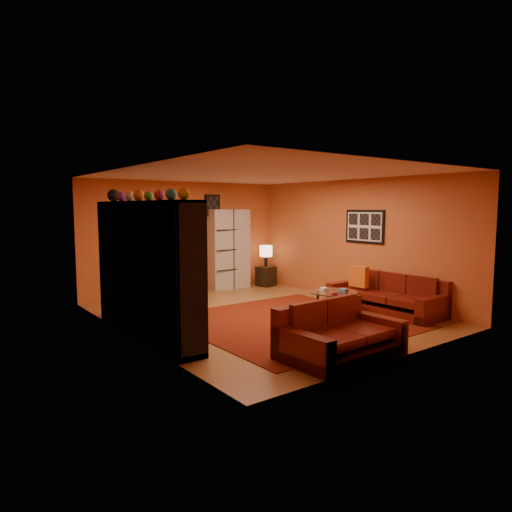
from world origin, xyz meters
TOP-DOWN VIEW (x-y plane):
  - floor at (0.00, 0.00)m, footprint 6.00×6.00m
  - ceiling at (0.00, 0.00)m, footprint 6.00×6.00m
  - wall_back at (0.00, 3.00)m, footprint 6.00×0.00m
  - wall_front at (0.00, -3.00)m, footprint 6.00×0.00m
  - wall_left at (-2.50, 0.00)m, footprint 0.00×6.00m
  - wall_right at (2.50, 0.00)m, footprint 0.00×6.00m
  - rug at (0.10, -0.70)m, footprint 3.60×3.60m
  - doorway at (-0.70, 2.96)m, footprint 0.95×0.10m
  - wall_art_right at (2.48, -0.30)m, footprint 0.03×1.00m
  - wall_art_back at (0.75, 2.98)m, footprint 0.42×0.03m
  - entertainment_unit at (-2.27, 0.00)m, footprint 0.45×3.00m
  - tv at (-2.23, 0.09)m, footprint 0.95×0.12m
  - sofa at (2.14, -1.19)m, footprint 0.95×2.24m
  - loveseat at (-0.59, -2.41)m, footprint 1.68×1.05m
  - throw_pillow at (1.95, -0.62)m, footprint 0.12×0.42m
  - coffee_table at (1.05, -0.78)m, footprint 0.89×0.89m
  - storage_cabinet at (1.11, 2.80)m, footprint 1.01×0.53m
  - bowl_chair at (-1.20, 2.04)m, footprint 0.70×0.70m
  - side_table at (2.02, 2.48)m, footprint 0.47×0.47m
  - table_lamp at (2.02, 2.48)m, footprint 0.32×0.32m

SIDE VIEW (x-z plane):
  - floor at x=0.00m, z-range 0.00..0.00m
  - rug at x=0.10m, z-range 0.00..0.01m
  - side_table at x=2.02m, z-range 0.00..0.50m
  - loveseat at x=-0.59m, z-range -0.14..0.71m
  - sofa at x=2.14m, z-range -0.14..0.71m
  - bowl_chair at x=-1.20m, z-range 0.02..0.59m
  - coffee_table at x=1.05m, z-range 0.18..0.62m
  - throw_pillow at x=1.95m, z-range 0.42..0.84m
  - table_lamp at x=2.02m, z-range 0.61..1.15m
  - storage_cabinet at x=1.11m, z-range 0.00..1.95m
  - tv at x=-2.23m, z-range 0.72..1.27m
  - doorway at x=-0.70m, z-range 0.00..2.04m
  - entertainment_unit at x=-2.27m, z-range 0.00..2.10m
  - wall_back at x=0.00m, z-range -1.70..4.30m
  - wall_front at x=0.00m, z-range -1.70..4.30m
  - wall_left at x=-2.50m, z-range -1.70..4.30m
  - wall_right at x=2.50m, z-range -1.70..4.30m
  - wall_art_right at x=2.48m, z-range 1.25..1.95m
  - wall_art_back at x=0.75m, z-range 1.79..2.31m
  - ceiling at x=0.00m, z-range 2.60..2.60m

